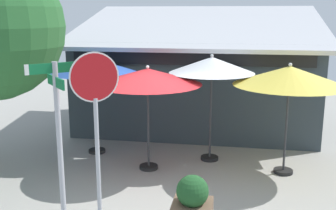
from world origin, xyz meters
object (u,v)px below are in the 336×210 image
at_px(patio_umbrella_crimson_center, 148,77).
at_px(patio_umbrella_royal_blue_left, 94,67).
at_px(street_sign_post, 58,131).
at_px(sidewalk_planter, 192,204).
at_px(patio_umbrella_ivory_right, 212,66).
at_px(patio_umbrella_mustard_far_right, 290,76).
at_px(stop_sign, 96,111).

bearing_deg(patio_umbrella_crimson_center, patio_umbrella_royal_blue_left, 151.36).
height_order(street_sign_post, sidewalk_planter, street_sign_post).
height_order(patio_umbrella_royal_blue_left, patio_umbrella_ivory_right, patio_umbrella_ivory_right).
bearing_deg(patio_umbrella_crimson_center, patio_umbrella_mustard_far_right, 5.28).
xyz_separation_m(patio_umbrella_crimson_center, sidewalk_planter, (1.33, -2.47, -1.78)).
xyz_separation_m(patio_umbrella_ivory_right, sidewalk_planter, (-0.05, -3.33, -1.96)).
bearing_deg(patio_umbrella_mustard_far_right, patio_umbrella_royal_blue_left, 172.90).
bearing_deg(street_sign_post, sidewalk_planter, 12.00).
height_order(patio_umbrella_crimson_center, patio_umbrella_ivory_right, patio_umbrella_ivory_right).
bearing_deg(patio_umbrella_royal_blue_left, sidewalk_planter, -48.70).
relative_size(street_sign_post, patio_umbrella_crimson_center, 1.16).
height_order(patio_umbrella_royal_blue_left, sidewalk_planter, patio_umbrella_royal_blue_left).
height_order(street_sign_post, patio_umbrella_royal_blue_left, street_sign_post).
xyz_separation_m(patio_umbrella_ivory_right, patio_umbrella_mustard_far_right, (1.75, -0.57, -0.12)).
relative_size(stop_sign, sidewalk_planter, 3.24).
relative_size(stop_sign, patio_umbrella_ivory_right, 1.14).
bearing_deg(patio_umbrella_crimson_center, stop_sign, -92.88).
bearing_deg(street_sign_post, stop_sign, -3.78).
distance_m(patio_umbrella_royal_blue_left, patio_umbrella_mustard_far_right, 4.78).
distance_m(patio_umbrella_crimson_center, patio_umbrella_ivory_right, 1.64).
bearing_deg(sidewalk_planter, patio_umbrella_mustard_far_right, 56.89).
xyz_separation_m(street_sign_post, patio_umbrella_crimson_center, (0.82, 2.92, 0.45)).
bearing_deg(patio_umbrella_mustard_far_right, patio_umbrella_crimson_center, -174.72).
height_order(stop_sign, patio_umbrella_ivory_right, stop_sign).
distance_m(patio_umbrella_crimson_center, patio_umbrella_mustard_far_right, 3.14).
bearing_deg(patio_umbrella_royal_blue_left, stop_sign, -69.20).
bearing_deg(stop_sign, patio_umbrella_crimson_center, 87.12).
xyz_separation_m(street_sign_post, sidewalk_planter, (2.15, 0.46, -1.33)).
relative_size(patio_umbrella_ivory_right, patio_umbrella_mustard_far_right, 1.04).
relative_size(stop_sign, patio_umbrella_crimson_center, 1.23).
xyz_separation_m(street_sign_post, patio_umbrella_ivory_right, (2.20, 3.79, 0.63)).
distance_m(stop_sign, patio_umbrella_mustard_far_right, 4.62).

